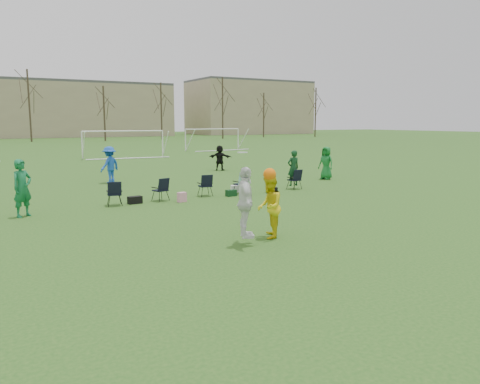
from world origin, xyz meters
TOP-DOWN VIEW (x-y plane):
  - ground at (0.00, 0.00)m, footprint 260.00×260.00m
  - fielder_green_near at (-6.50, 7.01)m, footprint 0.88×0.81m
  - fielder_blue at (-1.60, 14.66)m, footprint 1.46×1.31m
  - fielder_green_far at (9.58, 10.16)m, footprint 0.83×1.04m
  - fielder_black at (6.49, 17.50)m, footprint 1.50×1.43m
  - center_contest at (-1.12, 0.15)m, footprint 1.93×1.50m
  - sideline_setup at (1.92, 7.87)m, footprint 9.56×1.63m
  - goal_mid at (4.00, 32.00)m, footprint 7.40×0.63m
  - goal_right at (16.00, 38.00)m, footprint 7.35×1.14m
  - tree_line at (0.24, 69.85)m, footprint 110.28×3.28m
  - building_row at (6.73, 96.00)m, footprint 126.00×16.00m

SIDE VIEW (x-z plane):
  - ground at x=0.00m, z-range 0.00..0.00m
  - sideline_setup at x=1.92m, z-range -0.39..1.50m
  - fielder_black at x=6.49m, z-range 0.00..1.69m
  - fielder_green_far at x=9.58m, z-range 0.00..1.87m
  - fielder_blue at x=-1.60m, z-range 0.00..1.96m
  - fielder_green_near at x=-6.50m, z-range 0.00..2.01m
  - center_contest at x=-1.12m, z-range -0.21..2.29m
  - goal_mid at x=4.00m, z-range 0.69..3.15m
  - goal_right at x=16.00m, z-range 0.69..3.15m
  - tree_line at x=0.24m, z-range -0.61..10.79m
  - building_row at x=6.73m, z-range -0.51..12.49m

